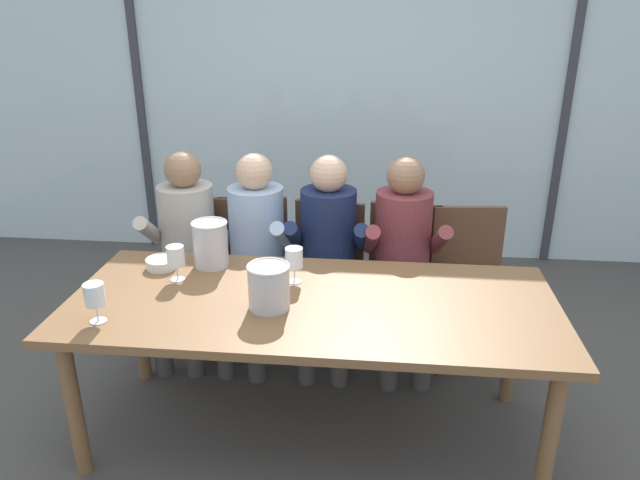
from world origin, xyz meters
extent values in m
plane|color=#4C4742|center=(0.00, 1.00, 0.00)|extent=(14.00, 14.00, 0.00)
cube|color=silver|center=(0.00, 2.34, 1.30)|extent=(7.39, 0.03, 2.60)
cube|color=#38383D|center=(-1.66, 2.32, 1.30)|extent=(0.06, 0.06, 2.60)
cube|color=#38383D|center=(1.66, 2.32, 1.30)|extent=(0.06, 0.06, 2.60)
cube|color=#477A38|center=(0.00, 6.05, 1.03)|extent=(13.39, 2.40, 2.06)
cube|color=brown|center=(0.00, 0.00, 0.71)|extent=(2.19, 0.93, 0.04)
cylinder|color=brown|center=(-1.00, -0.37, 0.35)|extent=(0.07, 0.07, 0.69)
cylinder|color=brown|center=(1.00, -0.37, 0.35)|extent=(0.07, 0.07, 0.69)
cylinder|color=brown|center=(-1.00, 0.37, 0.35)|extent=(0.07, 0.07, 0.69)
cylinder|color=brown|center=(1.00, 0.37, 0.35)|extent=(0.07, 0.07, 0.69)
cube|color=brown|center=(-0.84, 0.79, 0.45)|extent=(0.50, 0.50, 0.03)
cube|color=brown|center=(-0.82, 0.99, 0.67)|extent=(0.42, 0.10, 0.42)
cylinder|color=brown|center=(-1.06, 0.63, 0.22)|extent=(0.04, 0.04, 0.43)
cylinder|color=brown|center=(-0.68, 0.58, 0.22)|extent=(0.04, 0.04, 0.43)
cylinder|color=brown|center=(-1.00, 1.01, 0.22)|extent=(0.04, 0.04, 0.43)
cylinder|color=brown|center=(-0.63, 0.95, 0.22)|extent=(0.04, 0.04, 0.43)
cube|color=brown|center=(-0.45, 0.81, 0.45)|extent=(0.49, 0.49, 0.03)
cube|color=brown|center=(-0.48, 1.01, 0.67)|extent=(0.42, 0.09, 0.42)
cylinder|color=brown|center=(-0.62, 0.60, 0.22)|extent=(0.04, 0.04, 0.43)
cylinder|color=brown|center=(-0.24, 0.65, 0.22)|extent=(0.04, 0.04, 0.43)
cylinder|color=brown|center=(-0.67, 0.98, 0.22)|extent=(0.04, 0.04, 0.43)
cylinder|color=brown|center=(-0.29, 1.03, 0.22)|extent=(0.04, 0.04, 0.43)
cube|color=brown|center=(-0.03, 0.77, 0.45)|extent=(0.49, 0.49, 0.03)
cube|color=brown|center=(-0.01, 0.97, 0.67)|extent=(0.42, 0.09, 0.42)
cylinder|color=brown|center=(-0.24, 0.61, 0.22)|extent=(0.04, 0.04, 0.43)
cylinder|color=brown|center=(0.13, 0.56, 0.22)|extent=(0.04, 0.04, 0.43)
cylinder|color=brown|center=(-0.20, 0.99, 0.22)|extent=(0.04, 0.04, 0.43)
cylinder|color=brown|center=(0.18, 0.94, 0.22)|extent=(0.04, 0.04, 0.43)
cube|color=brown|center=(0.43, 0.78, 0.45)|extent=(0.48, 0.48, 0.03)
cube|color=brown|center=(0.45, 0.98, 0.67)|extent=(0.42, 0.08, 0.42)
cylinder|color=brown|center=(0.22, 0.61, 0.22)|extent=(0.04, 0.04, 0.43)
cylinder|color=brown|center=(0.60, 0.57, 0.22)|extent=(0.04, 0.04, 0.43)
cylinder|color=brown|center=(0.26, 0.99, 0.22)|extent=(0.04, 0.04, 0.43)
cylinder|color=brown|center=(0.63, 0.95, 0.22)|extent=(0.04, 0.04, 0.43)
cube|color=brown|center=(0.83, 0.76, 0.45)|extent=(0.48, 0.48, 0.03)
cube|color=brown|center=(0.81, 0.96, 0.67)|extent=(0.42, 0.08, 0.42)
cylinder|color=brown|center=(0.66, 0.56, 0.22)|extent=(0.04, 0.04, 0.43)
cylinder|color=brown|center=(1.04, 0.59, 0.22)|extent=(0.04, 0.04, 0.43)
cylinder|color=brown|center=(0.63, 0.94, 0.22)|extent=(0.04, 0.04, 0.43)
cylinder|color=brown|center=(1.00, 0.97, 0.22)|extent=(0.04, 0.04, 0.43)
cylinder|color=#B7AD9E|center=(-0.83, 0.82, 0.74)|extent=(0.34, 0.34, 0.52)
sphere|color=#936B4C|center=(-0.83, 0.82, 1.09)|extent=(0.21, 0.21, 0.21)
cube|color=#47423D|center=(-0.91, 0.61, 0.48)|extent=(0.15, 0.41, 0.13)
cube|color=#47423D|center=(-0.73, 0.62, 0.48)|extent=(0.15, 0.41, 0.13)
cylinder|color=#47423D|center=(-0.90, 0.41, 0.23)|extent=(0.10, 0.10, 0.46)
cylinder|color=#47423D|center=(-0.72, 0.42, 0.23)|extent=(0.10, 0.10, 0.46)
cylinder|color=#B7AD9E|center=(-1.01, 0.68, 0.76)|extent=(0.10, 0.33, 0.26)
cylinder|color=#B7AD9E|center=(-0.64, 0.71, 0.76)|extent=(0.10, 0.33, 0.26)
cylinder|color=#9EB2D1|center=(-0.42, 0.82, 0.74)|extent=(0.34, 0.34, 0.52)
sphere|color=#DBAD89|center=(-0.42, 0.82, 1.09)|extent=(0.21, 0.21, 0.21)
cube|color=#47423D|center=(-0.53, 0.62, 0.48)|extent=(0.16, 0.41, 0.13)
cube|color=#47423D|center=(-0.35, 0.61, 0.48)|extent=(0.16, 0.41, 0.13)
cylinder|color=#47423D|center=(-0.54, 0.42, 0.23)|extent=(0.10, 0.10, 0.46)
cylinder|color=#47423D|center=(-0.36, 0.41, 0.23)|extent=(0.10, 0.10, 0.46)
cylinder|color=#9EB2D1|center=(-0.62, 0.71, 0.76)|extent=(0.11, 0.33, 0.26)
cylinder|color=#9EB2D1|center=(-0.24, 0.68, 0.76)|extent=(0.11, 0.33, 0.26)
cylinder|color=#192347|center=(0.00, 0.82, 0.74)|extent=(0.32, 0.32, 0.52)
sphere|color=#DBAD89|center=(0.00, 0.82, 1.09)|extent=(0.21, 0.21, 0.21)
cube|color=#47423D|center=(-0.08, 0.61, 0.48)|extent=(0.14, 0.40, 0.13)
cube|color=#47423D|center=(0.10, 0.62, 0.48)|extent=(0.14, 0.40, 0.13)
cylinder|color=#47423D|center=(-0.08, 0.41, 0.23)|extent=(0.10, 0.10, 0.46)
cylinder|color=#47423D|center=(0.10, 0.42, 0.23)|extent=(0.10, 0.10, 0.46)
cylinder|color=#192347|center=(-0.18, 0.69, 0.76)|extent=(0.08, 0.33, 0.26)
cylinder|color=#192347|center=(0.20, 0.70, 0.76)|extent=(0.08, 0.33, 0.26)
cylinder|color=brown|center=(0.43, 0.82, 0.74)|extent=(0.35, 0.35, 0.52)
sphere|color=#936B4C|center=(0.43, 0.82, 1.09)|extent=(0.21, 0.21, 0.21)
cube|color=#47423D|center=(0.35, 0.61, 0.48)|extent=(0.17, 0.41, 0.13)
cube|color=#47423D|center=(0.53, 0.62, 0.48)|extent=(0.17, 0.41, 0.13)
cylinder|color=#47423D|center=(0.37, 0.41, 0.23)|extent=(0.10, 0.10, 0.46)
cylinder|color=#47423D|center=(0.55, 0.43, 0.23)|extent=(0.10, 0.10, 0.46)
cylinder|color=brown|center=(0.25, 0.68, 0.76)|extent=(0.11, 0.33, 0.26)
cylinder|color=brown|center=(0.63, 0.71, 0.76)|extent=(0.11, 0.33, 0.26)
cylinder|color=#B7B7BC|center=(-0.55, 0.32, 0.85)|extent=(0.17, 0.17, 0.23)
torus|color=silver|center=(-0.55, 0.32, 0.96)|extent=(0.18, 0.18, 0.01)
cylinder|color=#B7B7BC|center=(-0.18, -0.09, 0.83)|extent=(0.18, 0.18, 0.19)
torus|color=silver|center=(-0.18, -0.09, 0.93)|extent=(0.19, 0.19, 0.01)
cylinder|color=silver|center=(-0.79, 0.27, 0.76)|extent=(0.16, 0.16, 0.05)
cylinder|color=silver|center=(-0.10, 0.17, 0.73)|extent=(0.07, 0.07, 0.00)
cylinder|color=silver|center=(-0.10, 0.17, 0.77)|extent=(0.01, 0.01, 0.07)
cylinder|color=silver|center=(-0.10, 0.17, 0.86)|extent=(0.08, 0.08, 0.09)
cylinder|color=#560C1E|center=(-0.10, 0.17, 0.83)|extent=(0.07, 0.07, 0.04)
cylinder|color=silver|center=(-0.87, -0.29, 0.73)|extent=(0.07, 0.07, 0.00)
cylinder|color=silver|center=(-0.87, -0.29, 0.77)|extent=(0.01, 0.01, 0.07)
cylinder|color=silver|center=(-0.87, -0.29, 0.86)|extent=(0.08, 0.08, 0.09)
cylinder|color=#560C1E|center=(-0.87, -0.29, 0.83)|extent=(0.07, 0.07, 0.04)
cylinder|color=silver|center=(-0.67, 0.14, 0.73)|extent=(0.07, 0.07, 0.00)
cylinder|color=silver|center=(-0.67, 0.14, 0.77)|extent=(0.01, 0.01, 0.07)
cylinder|color=silver|center=(-0.67, 0.14, 0.86)|extent=(0.08, 0.08, 0.09)
cylinder|color=maroon|center=(-0.67, 0.14, 0.83)|extent=(0.07, 0.07, 0.04)
camera|label=1|loc=(0.28, -2.35, 1.96)|focal=33.13mm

